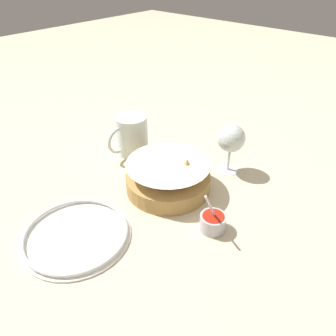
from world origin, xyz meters
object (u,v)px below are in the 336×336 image
Objects in this scene: wine_glass at (231,140)px; side_plate at (76,234)px; food_basket at (168,177)px; sauce_cup at (213,222)px; beer_mug at (132,136)px.

wine_glass reaches higher than side_plate.
side_plate is (0.26, -0.03, -0.03)m from food_basket.
wine_glass is (-0.22, -0.10, 0.07)m from sauce_cup.
wine_glass is at bearing -155.06° from sauce_cup.
sauce_cup reaches higher than side_plate.
beer_mug is at bearing -106.19° from sauce_cup.
side_plate is at bearing -13.30° from wine_glass.
beer_mug is (-0.06, -0.20, 0.02)m from food_basket.
food_basket is 1.84× the size of sauce_cup.
food_basket is 1.55× the size of beer_mug.
beer_mug is (0.11, -0.27, -0.04)m from wine_glass.
beer_mug reaches higher than side_plate.
sauce_cup is 0.84× the size of beer_mug.
food_basket is at bearing 72.58° from beer_mug.
wine_glass reaches higher than beer_mug.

